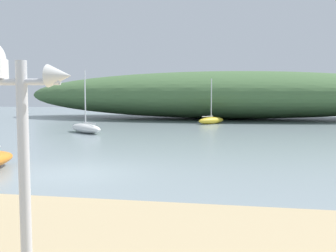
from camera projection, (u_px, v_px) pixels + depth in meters
ground_plane at (75, 173)px, 12.58m from camera, size 120.00×120.00×0.00m
distant_hill at (224, 95)px, 40.92m from camera, size 42.79×14.15×4.91m
sailboat_west_reach at (86, 128)px, 25.57m from camera, size 3.31×3.02×4.09m
sailboat_centre_water at (211, 120)px, 33.24m from camera, size 2.49×2.76×3.86m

